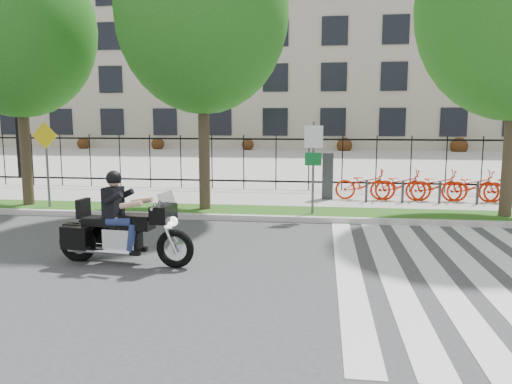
# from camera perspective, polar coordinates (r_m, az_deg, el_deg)

# --- Properties ---
(ground) EXTENTS (120.00, 120.00, 0.00)m
(ground) POSITION_cam_1_polar(r_m,az_deg,el_deg) (9.54, -2.98, -8.23)
(ground) COLOR #37373A
(ground) RESTS_ON ground
(curb) EXTENTS (60.00, 0.20, 0.15)m
(curb) POSITION_cam_1_polar(r_m,az_deg,el_deg) (13.45, 0.23, -3.00)
(curb) COLOR #BAB7AF
(curb) RESTS_ON ground
(grass_verge) EXTENTS (60.00, 1.50, 0.15)m
(grass_verge) POSITION_cam_1_polar(r_m,az_deg,el_deg) (14.28, 0.67, -2.34)
(grass_verge) COLOR #1A4812
(grass_verge) RESTS_ON ground
(sidewalk) EXTENTS (60.00, 3.50, 0.15)m
(sidewalk) POSITION_cam_1_polar(r_m,az_deg,el_deg) (16.73, 1.72, -0.77)
(sidewalk) COLOR #A5A19A
(sidewalk) RESTS_ON ground
(plaza) EXTENTS (80.00, 34.00, 0.10)m
(plaza) POSITION_cam_1_polar(r_m,az_deg,el_deg) (34.13, 4.78, 3.79)
(plaza) COLOR #A5A19A
(plaza) RESTS_ON ground
(crosswalk_stripes) EXTENTS (5.70, 8.00, 0.01)m
(crosswalk_stripes) POSITION_cam_1_polar(r_m,az_deg,el_deg) (9.89, 26.02, -8.44)
(crosswalk_stripes) COLOR silver
(crosswalk_stripes) RESTS_ON ground
(iron_fence) EXTENTS (30.00, 0.06, 2.00)m
(iron_fence) POSITION_cam_1_polar(r_m,az_deg,el_deg) (18.33, 2.30, 3.40)
(iron_fence) COLOR black
(iron_fence) RESTS_ON sidewalk
(office_building) EXTENTS (60.00, 21.90, 20.15)m
(office_building) POSITION_cam_1_polar(r_m,az_deg,el_deg) (54.41, 6.02, 15.91)
(office_building) COLOR #A79F87
(office_building) RESTS_ON ground
(lamp_post_left) EXTENTS (1.06, 0.70, 4.25)m
(lamp_post_left) POSITION_cam_1_polar(r_m,az_deg,el_deg) (25.07, -25.80, 8.61)
(lamp_post_left) COLOR black
(lamp_post_left) RESTS_ON ground
(street_tree_0) EXTENTS (4.49, 4.49, 7.77)m
(street_tree_0) POSITION_cam_1_polar(r_m,az_deg,el_deg) (16.72, -25.61, 16.51)
(street_tree_0) COLOR #392B1F
(street_tree_0) RESTS_ON grass_verge
(street_tree_1) EXTENTS (4.78, 4.78, 8.21)m
(street_tree_1) POSITION_cam_1_polar(r_m,az_deg,el_deg) (14.62, -6.18, 19.62)
(street_tree_1) COLOR #392B1F
(street_tree_1) RESTS_ON grass_verge
(bike_share_station) EXTENTS (7.82, 0.87, 1.50)m
(bike_share_station) POSITION_cam_1_polar(r_m,az_deg,el_deg) (16.81, 21.52, 0.68)
(bike_share_station) COLOR #2D2D33
(bike_share_station) RESTS_ON sidewalk
(sign_pole_regulatory) EXTENTS (0.50, 0.09, 2.50)m
(sign_pole_regulatory) POSITION_cam_1_polar(r_m,az_deg,el_deg) (13.60, 6.57, 4.15)
(sign_pole_regulatory) COLOR #59595B
(sign_pole_regulatory) RESTS_ON grass_verge
(sign_pole_warning) EXTENTS (0.78, 0.09, 2.49)m
(sign_pole_warning) POSITION_cam_1_polar(r_m,az_deg,el_deg) (15.77, -22.85, 4.13)
(sign_pole_warning) COLOR #59595B
(sign_pole_warning) RESTS_ON grass_verge
(motorcycle_rider) EXTENTS (2.77, 0.90, 2.13)m
(motorcycle_rider) POSITION_cam_1_polar(r_m,az_deg,el_deg) (9.68, -14.93, -3.91)
(motorcycle_rider) COLOR black
(motorcycle_rider) RESTS_ON ground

